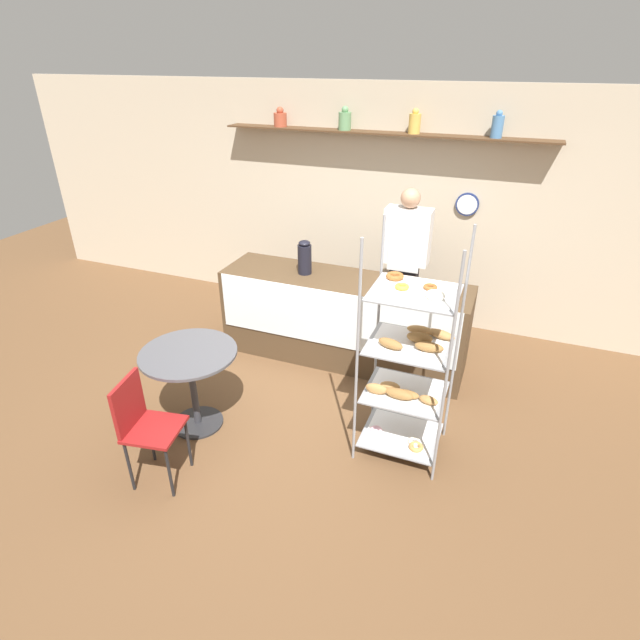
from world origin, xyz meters
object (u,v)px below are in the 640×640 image
coffee_carafe (305,257)px  donut_tray_counter (405,291)px  person_worker (405,265)px  cafe_chair (143,420)px  cafe_table (191,370)px  pastry_rack (408,365)px

coffee_carafe → donut_tray_counter: 1.09m
person_worker → cafe_chair: bearing=-115.9°
coffee_carafe → donut_tray_counter: size_ratio=0.76×
cafe_table → cafe_chair: (0.03, -0.66, -0.02)m
cafe_table → donut_tray_counter: donut_tray_counter is taller
person_worker → cafe_chair: person_worker is taller
person_worker → cafe_chair: 3.03m
pastry_rack → donut_tray_counter: bearing=104.7°
pastry_rack → cafe_chair: size_ratio=2.12×
coffee_carafe → cafe_table: bearing=-104.9°
person_worker → donut_tray_counter: (0.14, -0.59, -0.03)m
cafe_chair → cafe_table: bearing=-7.3°
cafe_table → donut_tray_counter: (1.48, 1.45, 0.37)m
person_worker → cafe_table: 2.47m
cafe_chair → coffee_carafe: bearing=-19.8°
person_worker → coffee_carafe: person_worker is taller
person_worker → donut_tray_counter: 0.60m
person_worker → donut_tray_counter: size_ratio=3.79×
pastry_rack → person_worker: size_ratio=1.06×
cafe_table → cafe_chair: size_ratio=0.91×
pastry_rack → person_worker: pastry_rack is taller
donut_tray_counter → cafe_chair: bearing=-124.5°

